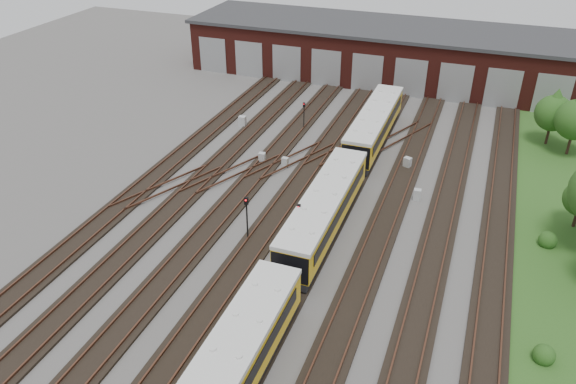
% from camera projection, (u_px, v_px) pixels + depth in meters
% --- Properties ---
extents(ground, '(120.00, 120.00, 0.00)m').
position_uv_depth(ground, '(276.00, 260.00, 38.35)').
color(ground, '#474442').
rests_on(ground, ground).
extents(track_network, '(30.40, 70.00, 0.33)m').
position_uv_depth(track_network, '(277.00, 254.00, 38.82)').
color(track_network, black).
rests_on(track_network, ground).
extents(maintenance_shed, '(51.00, 12.50, 6.35)m').
position_uv_depth(maintenance_shed, '(395.00, 52.00, 68.93)').
color(maintenance_shed, '#4D1813').
rests_on(maintenance_shed, ground).
extents(grass_verge, '(8.00, 55.00, 0.05)m').
position_uv_depth(grass_verge, '(570.00, 237.00, 40.69)').
color(grass_verge, '#25501A').
rests_on(grass_verge, ground).
extents(metro_train, '(2.67, 46.59, 3.01)m').
position_uv_depth(metro_train, '(324.00, 210.00, 40.36)').
color(metro_train, black).
rests_on(metro_train, ground).
extents(signal_mast_0, '(0.31, 0.29, 3.56)m').
position_uv_depth(signal_mast_0, '(247.00, 213.00, 39.27)').
color(signal_mast_0, black).
rests_on(signal_mast_0, ground).
extents(signal_mast_1, '(0.23, 0.21, 2.95)m').
position_uv_depth(signal_mast_1, '(304.00, 113.00, 55.88)').
color(signal_mast_1, black).
rests_on(signal_mast_1, ground).
extents(signal_mast_2, '(0.24, 0.23, 3.28)m').
position_uv_depth(signal_mast_2, '(389.00, 115.00, 54.78)').
color(signal_mast_2, black).
rests_on(signal_mast_2, ground).
extents(signal_mast_3, '(0.26, 0.24, 3.49)m').
position_uv_depth(signal_mast_3, '(299.00, 220.00, 38.62)').
color(signal_mast_3, black).
rests_on(signal_mast_3, ground).
extents(relay_cabinet_0, '(0.62, 0.53, 0.96)m').
position_uv_depth(relay_cabinet_0, '(262.00, 158.00, 50.49)').
color(relay_cabinet_0, '#B3B6B8').
rests_on(relay_cabinet_0, ground).
extents(relay_cabinet_1, '(0.72, 0.62, 1.15)m').
position_uv_depth(relay_cabinet_1, '(242.00, 122.00, 57.23)').
color(relay_cabinet_1, '#B3B6B8').
rests_on(relay_cabinet_1, ground).
extents(relay_cabinet_2, '(0.56, 0.48, 0.89)m').
position_uv_depth(relay_cabinet_2, '(285.00, 162.00, 49.81)').
color(relay_cabinet_2, '#B3B6B8').
rests_on(relay_cabinet_2, ground).
extents(relay_cabinet_3, '(0.76, 0.70, 1.03)m').
position_uv_depth(relay_cabinet_3, '(407.00, 163.00, 49.56)').
color(relay_cabinet_3, '#B3B6B8').
rests_on(relay_cabinet_3, ground).
extents(relay_cabinet_4, '(0.61, 0.52, 0.95)m').
position_uv_depth(relay_cabinet_4, '(417.00, 195.00, 44.93)').
color(relay_cabinet_4, '#B3B6B8').
rests_on(relay_cabinet_4, ground).
extents(tree_1, '(3.40, 3.40, 5.63)m').
position_uv_depth(tree_1, '(554.00, 109.00, 52.17)').
color(tree_1, black).
rests_on(tree_1, ground).
extents(bush_0, '(1.20, 1.20, 1.20)m').
position_uv_depth(bush_0, '(545.00, 353.00, 30.37)').
color(bush_0, '#1F4614').
rests_on(bush_0, ground).
extents(bush_1, '(1.30, 1.30, 1.30)m').
position_uv_depth(bush_1, '(548.00, 238.00, 39.49)').
color(bush_1, '#1F4614').
rests_on(bush_1, ground).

